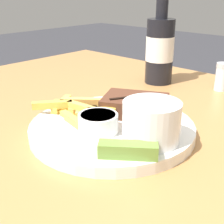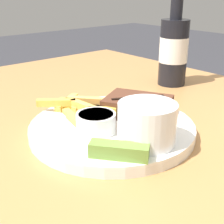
# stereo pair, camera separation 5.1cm
# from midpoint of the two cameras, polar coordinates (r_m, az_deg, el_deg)

# --- Properties ---
(dining_table) EXTENTS (1.14, 0.93, 0.73)m
(dining_table) POSITION_cam_midpoint_polar(r_m,az_deg,el_deg) (0.57, 2.61, -12.10)
(dining_table) COLOR #A87542
(dining_table) RESTS_ON ground_plane
(dinner_plate) EXTENTS (0.27, 0.27, 0.02)m
(dinner_plate) POSITION_cam_midpoint_polar(r_m,az_deg,el_deg) (0.52, 2.80, -3.03)
(dinner_plate) COLOR white
(dinner_plate) RESTS_ON dining_table
(steak_portion) EXTENTS (0.13, 0.12, 0.03)m
(steak_portion) POSITION_cam_midpoint_polar(r_m,az_deg,el_deg) (0.55, 7.03, 1.17)
(steak_portion) COLOR #512D1E
(steak_portion) RESTS_ON dinner_plate
(fries_pile) EXTENTS (0.14, 0.13, 0.02)m
(fries_pile) POSITION_cam_midpoint_polar(r_m,az_deg,el_deg) (0.56, -2.56, 0.79)
(fries_pile) COLOR #EFAF53
(fries_pile) RESTS_ON dinner_plate
(coleslaw_cup) EXTENTS (0.08, 0.08, 0.06)m
(coleslaw_cup) POSITION_cam_midpoint_polar(r_m,az_deg,el_deg) (0.45, 9.68, -1.74)
(coleslaw_cup) COLOR white
(coleslaw_cup) RESTS_ON dinner_plate
(dipping_sauce_cup) EXTENTS (0.06, 0.06, 0.03)m
(dipping_sauce_cup) POSITION_cam_midpoint_polar(r_m,az_deg,el_deg) (0.48, 0.08, -1.82)
(dipping_sauce_cup) COLOR silver
(dipping_sauce_cup) RESTS_ON dinner_plate
(pickle_spear) EXTENTS (0.08, 0.07, 0.02)m
(pickle_spear) POSITION_cam_midpoint_polar(r_m,az_deg,el_deg) (0.41, 4.83, -7.15)
(pickle_spear) COLOR olive
(pickle_spear) RESTS_ON dinner_plate
(fork_utensil) EXTENTS (0.12, 0.08, 0.00)m
(fork_utensil) POSITION_cam_midpoint_polar(r_m,az_deg,el_deg) (0.54, -4.43, -0.94)
(fork_utensil) COLOR #B7B7BC
(fork_utensil) RESTS_ON dinner_plate
(knife_utensil) EXTENTS (0.08, 0.16, 0.01)m
(knife_utensil) POSITION_cam_midpoint_polar(r_m,az_deg,el_deg) (0.54, 3.14, -0.52)
(knife_utensil) COLOR #B7B7BC
(knife_utensil) RESTS_ON dinner_plate
(beer_bottle) EXTENTS (0.07, 0.07, 0.25)m
(beer_bottle) POSITION_cam_midpoint_polar(r_m,az_deg,el_deg) (0.78, 13.08, 11.30)
(beer_bottle) COLOR black
(beer_bottle) RESTS_ON dining_table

